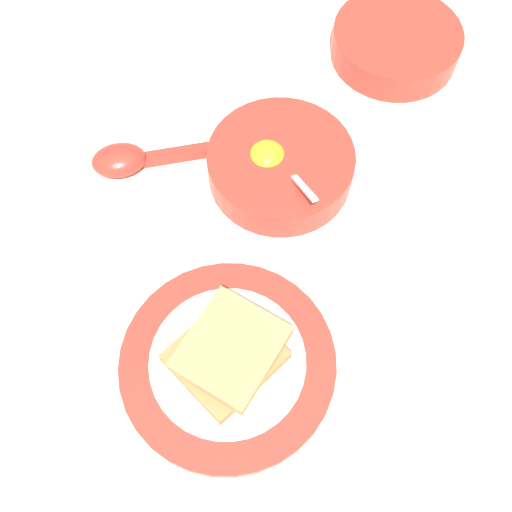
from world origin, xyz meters
TOP-DOWN VIEW (x-y plane):
  - ground_plane at (0.00, 0.00)m, footprint 3.00×3.00m
  - egg_bowl at (0.08, -0.02)m, footprint 0.17×0.17m
  - toast_plate at (-0.13, 0.09)m, footprint 0.22×0.22m
  - toast_sandwich at (-0.12, 0.09)m, footprint 0.13×0.13m
  - soup_spoon at (0.14, 0.14)m, footprint 0.05×0.14m
  - congee_bowl at (0.22, -0.22)m, footprint 0.17×0.17m

SIDE VIEW (x-z plane):
  - ground_plane at x=0.00m, z-range 0.00..0.00m
  - toast_plate at x=-0.13m, z-range 0.00..0.01m
  - soup_spoon at x=0.14m, z-range 0.00..0.03m
  - egg_bowl at x=0.08m, z-range -0.01..0.06m
  - congee_bowl at x=0.22m, z-range 0.00..0.04m
  - toast_sandwich at x=-0.12m, z-range 0.01..0.05m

